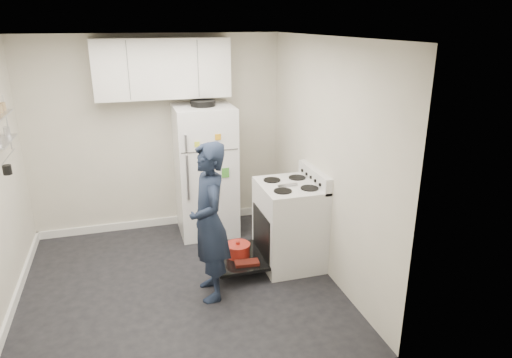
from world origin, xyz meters
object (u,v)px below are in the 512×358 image
object	(u,v)px
open_oven_door	(238,254)
person	(209,222)
electric_range	(288,225)
refrigerator	(206,170)

from	to	relation	value
open_oven_door	person	bearing A→B (deg)	-133.55
electric_range	open_oven_door	distance (m)	0.65
open_oven_door	person	world-z (taller)	person
person	electric_range	bearing A→B (deg)	111.38
electric_range	person	xyz separation A→B (m)	(-0.96, -0.39, 0.33)
open_oven_door	refrigerator	size ratio (longest dim) A/B	0.41
open_oven_door	refrigerator	xyz separation A→B (m)	(-0.14, 1.09, 0.65)
electric_range	open_oven_door	world-z (taller)	electric_range
electric_range	open_oven_door	xyz separation A→B (m)	(-0.59, 0.01, -0.28)
open_oven_door	refrigerator	world-z (taller)	refrigerator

